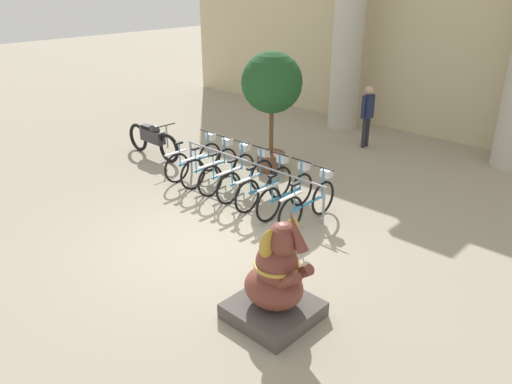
{
  "coord_description": "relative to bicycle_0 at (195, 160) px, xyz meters",
  "views": [
    {
      "loc": [
        5.86,
        -5.0,
        4.35
      ],
      "look_at": [
        0.62,
        0.51,
        1.0
      ],
      "focal_mm": 35.0,
      "sensor_mm": 36.0,
      "label": 1
    }
  ],
  "objects": [
    {
      "name": "building_facade",
      "position": [
        2.61,
        6.74,
        2.59
      ],
      "size": [
        20.0,
        0.2,
        6.0
      ],
      "color": "#C6B78E",
      "rests_on": "ground_plane"
    },
    {
      "name": "person_pedestrian",
      "position": [
        1.69,
        4.56,
        0.58
      ],
      "size": [
        0.22,
        0.47,
        1.65
      ],
      "color": "#28282D",
      "rests_on": "ground_plane"
    },
    {
      "name": "bicycle_2",
      "position": [
        1.12,
        0.0,
        0.0
      ],
      "size": [
        0.48,
        1.67,
        1.0
      ],
      "color": "black",
      "rests_on": "ground_plane"
    },
    {
      "name": "bicycle_4",
      "position": [
        2.23,
        -0.02,
        0.0
      ],
      "size": [
        0.48,
        1.67,
        1.0
      ],
      "color": "black",
      "rests_on": "ground_plane"
    },
    {
      "name": "bicycle_3",
      "position": [
        1.67,
        0.01,
        0.0
      ],
      "size": [
        0.48,
        1.67,
        1.0
      ],
      "color": "black",
      "rests_on": "ground_plane"
    },
    {
      "name": "bicycle_6",
      "position": [
        3.35,
        -0.04,
        0.0
      ],
      "size": [
        0.48,
        1.67,
        1.0
      ],
      "color": "black",
      "rests_on": "ground_plane"
    },
    {
      "name": "potted_tree",
      "position": [
        0.99,
        1.52,
        1.56
      ],
      "size": [
        1.39,
        1.39,
        2.79
      ],
      "color": "brown",
      "rests_on": "ground_plane"
    },
    {
      "name": "bicycle_5",
      "position": [
        2.79,
        -0.02,
        0.0
      ],
      "size": [
        0.48,
        1.67,
        1.0
      ],
      "color": "black",
      "rests_on": "ground_plane"
    },
    {
      "name": "bicycle_1",
      "position": [
        0.56,
        -0.0,
        0.0
      ],
      "size": [
        0.48,
        1.67,
        1.0
      ],
      "color": "black",
      "rests_on": "ground_plane"
    },
    {
      "name": "column_left",
      "position": [
        0.15,
        5.74,
        2.21
      ],
      "size": [
        1.13,
        1.13,
        5.16
      ],
      "color": "#BCB7A8",
      "rests_on": "ground_plane"
    },
    {
      "name": "motorcycle",
      "position": [
        -1.82,
        0.15,
        0.07
      ],
      "size": [
        2.06,
        0.55,
        0.96
      ],
      "color": "black",
      "rests_on": "ground_plane"
    },
    {
      "name": "bike_rack",
      "position": [
        1.67,
        0.09,
        0.2
      ],
      "size": [
        3.95,
        0.05,
        0.77
      ],
      "color": "gray",
      "rests_on": "ground_plane"
    },
    {
      "name": "elephant_statue",
      "position": [
        4.81,
        -2.63,
        0.18
      ],
      "size": [
        1.09,
        1.09,
        1.75
      ],
      "color": "#4C4742",
      "rests_on": "ground_plane"
    },
    {
      "name": "bicycle_0",
      "position": [
        0.0,
        0.0,
        0.0
      ],
      "size": [
        0.48,
        1.67,
        1.0
      ],
      "color": "black",
      "rests_on": "ground_plane"
    },
    {
      "name": "ground_plane",
      "position": [
        2.61,
        -1.86,
        -0.41
      ],
      "size": [
        60.0,
        60.0,
        0.0
      ],
      "primitive_type": "plane",
      "color": "#9E937F"
    }
  ]
}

